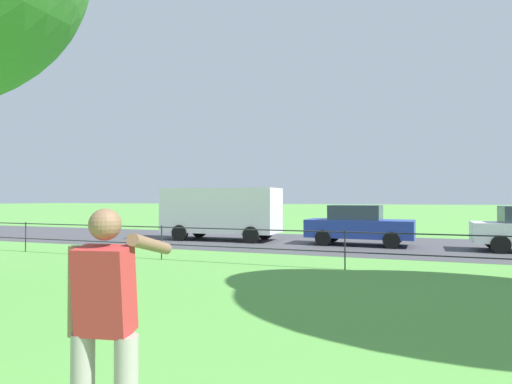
{
  "coord_description": "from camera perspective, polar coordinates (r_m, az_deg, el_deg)",
  "views": [
    {
      "loc": [
        1.69,
        1.09,
        1.78
      ],
      "look_at": [
        -0.79,
        7.73,
        1.89
      ],
      "focal_mm": 30.21,
      "sensor_mm": 36.0,
      "label": 1
    }
  ],
  "objects": [
    {
      "name": "park_fence",
      "position": [
        11.07,
        11.69,
        -6.63
      ],
      "size": [
        32.09,
        0.04,
        1.0
      ],
      "color": "#232328",
      "rests_on": "ground"
    },
    {
      "name": "person_thrower",
      "position": [
        3.24,
        -19.31,
        -16.13
      ],
      "size": [
        0.51,
        0.82,
        1.71
      ],
      "color": "gray",
      "rests_on": "ground"
    },
    {
      "name": "panel_van_far_right",
      "position": [
        18.74,
        -4.57,
        -2.49
      ],
      "size": [
        5.07,
        2.24,
        2.24
      ],
      "color": "silver",
      "rests_on": "ground"
    },
    {
      "name": "street_strip",
      "position": [
        17.36,
        14.92,
        -6.77
      ],
      "size": [
        80.0,
        7.8,
        0.01
      ],
      "primitive_type": "cube",
      "color": "#424247",
      "rests_on": "ground"
    },
    {
      "name": "car_blue_far_left",
      "position": [
        17.11,
        13.44,
        -4.26
      ],
      "size": [
        4.05,
        1.91,
        1.54
      ],
      "color": "#233899",
      "rests_on": "ground"
    }
  ]
}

